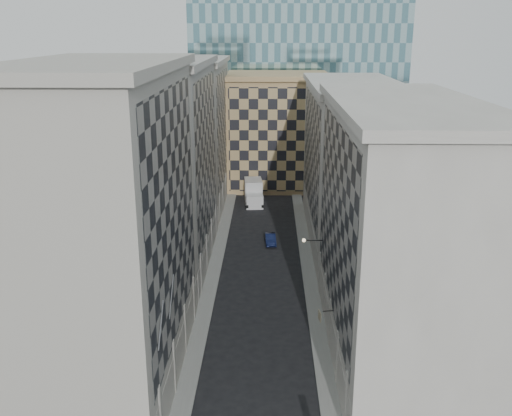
# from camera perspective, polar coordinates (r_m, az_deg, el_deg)

# --- Properties ---
(sidewalk_west) EXTENTS (1.50, 100.00, 0.15)m
(sidewalk_west) POSITION_cam_1_polar(r_m,az_deg,el_deg) (63.30, -4.26, -6.44)
(sidewalk_west) COLOR gray
(sidewalk_west) RESTS_ON ground
(sidewalk_east) EXTENTS (1.50, 100.00, 0.15)m
(sidewalk_east) POSITION_cam_1_polar(r_m,az_deg,el_deg) (63.16, 5.32, -6.52)
(sidewalk_east) COLOR gray
(sidewalk_east) RESTS_ON ground
(bldg_left_a) EXTENTS (10.80, 22.80, 23.70)m
(bldg_left_a) POSITION_cam_1_polar(r_m,az_deg,el_deg) (42.62, -14.64, -2.07)
(bldg_left_a) COLOR #A6A195
(bldg_left_a) RESTS_ON ground
(bldg_left_b) EXTENTS (10.80, 22.80, 22.70)m
(bldg_left_b) POSITION_cam_1_polar(r_m,az_deg,el_deg) (63.34, -9.32, 4.14)
(bldg_left_b) COLOR gray
(bldg_left_b) RESTS_ON ground
(bldg_left_c) EXTENTS (10.80, 22.80, 21.70)m
(bldg_left_c) POSITION_cam_1_polar(r_m,az_deg,el_deg) (84.72, -6.63, 7.24)
(bldg_left_c) COLOR #A6A195
(bldg_left_c) RESTS_ON ground
(bldg_right_a) EXTENTS (10.80, 26.80, 20.70)m
(bldg_right_a) POSITION_cam_1_polar(r_m,az_deg,el_deg) (46.36, 13.85, -2.39)
(bldg_right_a) COLOR #AAA69C
(bldg_right_a) RESTS_ON ground
(bldg_right_b) EXTENTS (10.80, 28.80, 19.70)m
(bldg_right_b) POSITION_cam_1_polar(r_m,az_deg,el_deg) (72.07, 9.41, 4.54)
(bldg_right_b) COLOR #AAA69C
(bldg_right_b) RESTS_ON ground
(tan_block) EXTENTS (16.80, 14.80, 18.80)m
(tan_block) POSITION_cam_1_polar(r_m,az_deg,el_deg) (96.86, 2.08, 7.79)
(tan_block) COLOR #A28656
(tan_block) RESTS_ON ground
(church_tower) EXTENTS (7.20, 7.20, 51.50)m
(church_tower) POSITION_cam_1_polar(r_m,az_deg,el_deg) (109.60, 1.00, 18.11)
(church_tower) COLOR #2E2923
(church_tower) RESTS_ON ground
(flagpoles_left) EXTENTS (0.10, 6.33, 2.33)m
(flagpoles_left) POSITION_cam_1_polar(r_m,az_deg,el_deg) (38.53, -8.95, -10.04)
(flagpoles_left) COLOR gray
(flagpoles_left) RESTS_ON ground
(bracket_lamp) EXTENTS (1.98, 0.36, 0.36)m
(bracket_lamp) POSITION_cam_1_polar(r_m,az_deg,el_deg) (55.24, 5.00, -3.24)
(bracket_lamp) COLOR black
(bracket_lamp) RESTS_ON ground
(box_truck) EXTENTS (3.18, 6.65, 3.53)m
(box_truck) POSITION_cam_1_polar(r_m,az_deg,el_deg) (87.61, -0.24, 1.46)
(box_truck) COLOR silver
(box_truck) RESTS_ON ground
(dark_car) EXTENTS (1.52, 3.77, 1.22)m
(dark_car) POSITION_cam_1_polar(r_m,az_deg,el_deg) (71.35, 1.46, -3.11)
(dark_car) COLOR #10183B
(dark_car) RESTS_ON ground
(shop_sign) EXTENTS (1.23, 0.80, 0.88)m
(shop_sign) POSITION_cam_1_polar(r_m,az_deg,el_deg) (46.51, 6.46, -10.65)
(shop_sign) COLOR black
(shop_sign) RESTS_ON ground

